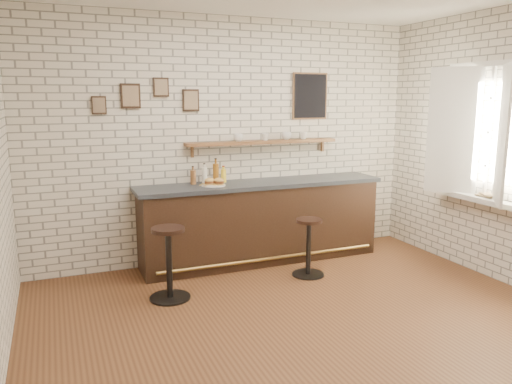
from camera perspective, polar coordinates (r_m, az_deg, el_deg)
ground at (r=4.85m, az=5.33°, el=-14.11°), size 5.00×5.00×0.00m
bar_counter at (r=6.25m, az=0.61°, el=-3.38°), size 3.10×0.65×1.01m
sandwich_plate at (r=5.90m, az=-4.88°, el=0.78°), size 0.28×0.28×0.01m
ciabatta_sandwich at (r=5.89m, az=-4.79°, el=1.21°), size 0.24×0.17×0.08m
potato_chips at (r=5.89m, az=-5.06°, el=0.83°), size 0.26×0.19×0.00m
bitters_bottle_brown at (r=6.01m, az=-7.20°, el=1.73°), size 0.07×0.07×0.22m
bitters_bottle_white at (r=6.05m, az=-5.90°, el=1.92°), size 0.06×0.06×0.25m
bitters_bottle_amber at (r=6.08m, az=-4.61°, el=2.21°), size 0.07×0.07×0.30m
condiment_bottle_yellow at (r=6.12m, az=-3.73°, el=1.92°), size 0.06×0.06×0.20m
bar_stool_left at (r=5.18m, az=-9.92°, el=-7.77°), size 0.42×0.42×0.75m
bar_stool_right at (r=5.80m, az=6.03°, el=-6.08°), size 0.38×0.38×0.67m
wall_shelf at (r=6.31m, az=0.78°, el=5.71°), size 2.00×0.18×0.18m
shelf_cup_a at (r=6.19m, az=-2.02°, el=6.23°), size 0.16×0.16×0.09m
shelf_cup_b at (r=6.32m, az=1.08°, el=6.31°), size 0.13×0.13×0.09m
shelf_cup_c at (r=6.44m, az=3.52°, el=6.43°), size 0.16×0.16×0.10m
shelf_cup_d at (r=6.55m, az=5.45°, el=6.44°), size 0.10×0.10×0.09m
back_wall_decor at (r=6.30m, az=-0.97°, el=10.87°), size 2.96×0.02×0.56m
window_sill at (r=6.22m, az=24.12°, el=-0.69°), size 0.20×1.35×0.06m
casement_window at (r=6.10m, az=24.39°, el=6.19°), size 0.40×1.30×1.56m
book_lower at (r=6.15m, az=24.58°, el=-0.47°), size 0.21×0.26×0.02m
book_upper at (r=6.15m, az=24.48°, el=-0.27°), size 0.24×0.27×0.02m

